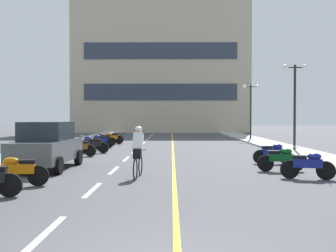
# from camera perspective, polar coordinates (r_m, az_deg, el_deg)

# --- Properties ---
(ground_plane) EXTENTS (140.00, 140.00, 0.00)m
(ground_plane) POSITION_cam_1_polar(r_m,az_deg,el_deg) (25.77, 0.14, -3.15)
(ground_plane) COLOR #47474C
(curb_left) EXTENTS (2.40, 72.00, 0.12)m
(curb_left) POSITION_cam_1_polar(r_m,az_deg,el_deg) (29.69, -13.87, -2.49)
(curb_left) COLOR #A8A8A3
(curb_left) RESTS_ON ground
(curb_right) EXTENTS (2.40, 72.00, 0.12)m
(curb_right) POSITION_cam_1_polar(r_m,az_deg,el_deg) (29.61, 14.26, -2.50)
(curb_right) COLOR #A8A8A3
(curb_right) RESTS_ON ground
(lane_dash_0) EXTENTS (0.14, 2.20, 0.01)m
(lane_dash_0) POSITION_cam_1_polar(r_m,az_deg,el_deg) (7.31, -17.30, -14.58)
(lane_dash_0) COLOR silver
(lane_dash_0) RESTS_ON ground
(lane_dash_1) EXTENTS (0.14, 2.20, 0.01)m
(lane_dash_1) POSITION_cam_1_polar(r_m,az_deg,el_deg) (11.09, -10.89, -9.08)
(lane_dash_1) COLOR silver
(lane_dash_1) RESTS_ON ground
(lane_dash_2) EXTENTS (0.14, 2.20, 0.01)m
(lane_dash_2) POSITION_cam_1_polar(r_m,az_deg,el_deg) (14.99, -7.85, -6.36)
(lane_dash_2) COLOR silver
(lane_dash_2) RESTS_ON ground
(lane_dash_3) EXTENTS (0.14, 2.20, 0.01)m
(lane_dash_3) POSITION_cam_1_polar(r_m,az_deg,el_deg) (18.92, -6.08, -4.76)
(lane_dash_3) COLOR silver
(lane_dash_3) RESTS_ON ground
(lane_dash_4) EXTENTS (0.14, 2.20, 0.01)m
(lane_dash_4) POSITION_cam_1_polar(r_m,az_deg,el_deg) (22.88, -4.93, -3.71)
(lane_dash_4) COLOR silver
(lane_dash_4) RESTS_ON ground
(lane_dash_5) EXTENTS (0.14, 2.20, 0.01)m
(lane_dash_5) POSITION_cam_1_polar(r_m,az_deg,el_deg) (26.86, -4.12, -2.97)
(lane_dash_5) COLOR silver
(lane_dash_5) RESTS_ON ground
(lane_dash_6) EXTENTS (0.14, 2.20, 0.01)m
(lane_dash_6) POSITION_cam_1_polar(r_m,az_deg,el_deg) (30.83, -3.52, -2.42)
(lane_dash_6) COLOR silver
(lane_dash_6) RESTS_ON ground
(lane_dash_7) EXTENTS (0.14, 2.20, 0.01)m
(lane_dash_7) POSITION_cam_1_polar(r_m,az_deg,el_deg) (34.82, -3.06, -2.00)
(lane_dash_7) COLOR silver
(lane_dash_7) RESTS_ON ground
(lane_dash_8) EXTENTS (0.14, 2.20, 0.01)m
(lane_dash_8) POSITION_cam_1_polar(r_m,az_deg,el_deg) (38.81, -2.70, -1.66)
(lane_dash_8) COLOR silver
(lane_dash_8) RESTS_ON ground
(lane_dash_9) EXTENTS (0.14, 2.20, 0.01)m
(lane_dash_9) POSITION_cam_1_polar(r_m,az_deg,el_deg) (42.80, -2.40, -1.39)
(lane_dash_9) COLOR silver
(lane_dash_9) RESTS_ON ground
(lane_dash_10) EXTENTS (0.14, 2.20, 0.01)m
(lane_dash_10) POSITION_cam_1_polar(r_m,az_deg,el_deg) (46.79, -2.15, -1.16)
(lane_dash_10) COLOR silver
(lane_dash_10) RESTS_ON ground
(lane_dash_11) EXTENTS (0.14, 2.20, 0.01)m
(lane_dash_11) POSITION_cam_1_polar(r_m,az_deg,el_deg) (50.78, -1.94, -0.97)
(lane_dash_11) COLOR silver
(lane_dash_11) RESTS_ON ground
(centre_line_yellow) EXTENTS (0.12, 66.00, 0.01)m
(centre_line_yellow) POSITION_cam_1_polar(r_m,az_deg,el_deg) (28.76, 0.68, -2.69)
(centre_line_yellow) COLOR gold
(centre_line_yellow) RESTS_ON ground
(office_building) EXTENTS (23.03, 9.28, 17.31)m
(office_building) POSITION_cam_1_polar(r_m,az_deg,el_deg) (54.70, -0.97, 8.28)
(office_building) COLOR #BCAD93
(office_building) RESTS_ON ground
(street_lamp_mid) EXTENTS (1.46, 0.36, 4.92)m
(street_lamp_mid) POSITION_cam_1_polar(r_m,az_deg,el_deg) (23.83, 17.93, 5.42)
(street_lamp_mid) COLOR black
(street_lamp_mid) RESTS_ON curb_right
(street_lamp_far) EXTENTS (1.46, 0.36, 4.73)m
(street_lamp_far) POSITION_cam_1_polar(r_m,az_deg,el_deg) (35.10, 11.92, 3.91)
(street_lamp_far) COLOR black
(street_lamp_far) RESTS_ON curb_right
(parked_car_near) EXTENTS (1.97, 4.22, 1.82)m
(parked_car_near) POSITION_cam_1_polar(r_m,az_deg,el_deg) (15.74, -17.13, -2.70)
(parked_car_near) COLOR black
(parked_car_near) RESTS_ON ground
(motorcycle_2) EXTENTS (1.69, 0.60, 0.92)m
(motorcycle_2) POSITION_cam_1_polar(r_m,az_deg,el_deg) (12.10, -20.95, -6.02)
(motorcycle_2) COLOR black
(motorcycle_2) RESTS_ON ground
(motorcycle_3) EXTENTS (1.67, 0.71, 0.92)m
(motorcycle_3) POSITION_cam_1_polar(r_m,az_deg,el_deg) (13.41, 19.65, -5.31)
(motorcycle_3) COLOR black
(motorcycle_3) RESTS_ON ground
(motorcycle_4) EXTENTS (1.70, 0.60, 0.92)m
(motorcycle_4) POSITION_cam_1_polar(r_m,az_deg,el_deg) (15.01, 16.07, -4.58)
(motorcycle_4) COLOR black
(motorcycle_4) RESTS_ON ground
(motorcycle_5) EXTENTS (1.70, 0.60, 0.92)m
(motorcycle_5) POSITION_cam_1_polar(r_m,az_deg,el_deg) (17.39, 15.00, -3.78)
(motorcycle_5) COLOR black
(motorcycle_5) RESTS_ON ground
(motorcycle_6) EXTENTS (1.67, 0.71, 0.92)m
(motorcycle_6) POSITION_cam_1_polar(r_m,az_deg,el_deg) (20.52, -12.59, -3.00)
(motorcycle_6) COLOR black
(motorcycle_6) RESTS_ON ground
(motorcycle_7) EXTENTS (1.70, 0.60, 0.92)m
(motorcycle_7) POSITION_cam_1_polar(r_m,az_deg,el_deg) (22.14, -10.78, -2.68)
(motorcycle_7) COLOR black
(motorcycle_7) RESTS_ON ground
(motorcycle_8) EXTENTS (1.70, 0.60, 0.92)m
(motorcycle_8) POSITION_cam_1_polar(r_m,az_deg,el_deg) (24.05, -11.15, -2.37)
(motorcycle_8) COLOR black
(motorcycle_8) RESTS_ON ground
(motorcycle_9) EXTENTS (1.68, 0.66, 0.92)m
(motorcycle_9) POSITION_cam_1_polar(r_m,az_deg,el_deg) (25.65, -9.83, -2.14)
(motorcycle_9) COLOR black
(motorcycle_9) RESTS_ON ground
(motorcycle_10) EXTENTS (1.70, 0.60, 0.92)m
(motorcycle_10) POSITION_cam_1_polar(r_m,az_deg,el_deg) (27.62, -9.35, -1.89)
(motorcycle_10) COLOR black
(motorcycle_10) RESTS_ON ground
(motorcycle_11) EXTENTS (1.70, 0.60, 0.92)m
(motorcycle_11) POSITION_cam_1_polar(r_m,az_deg,el_deg) (29.39, -8.19, -1.70)
(motorcycle_11) COLOR black
(motorcycle_11) RESTS_ON ground
(motorcycle_12) EXTENTS (1.66, 0.74, 0.92)m
(motorcycle_12) POSITION_cam_1_polar(r_m,az_deg,el_deg) (30.86, -7.94, -1.56)
(motorcycle_12) COLOR black
(motorcycle_12) RESTS_ON ground
(cyclist_rider) EXTENTS (0.42, 1.77, 1.71)m
(cyclist_rider) POSITION_cam_1_polar(r_m,az_deg,el_deg) (12.98, -4.38, -3.61)
(cyclist_rider) COLOR black
(cyclist_rider) RESTS_ON ground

